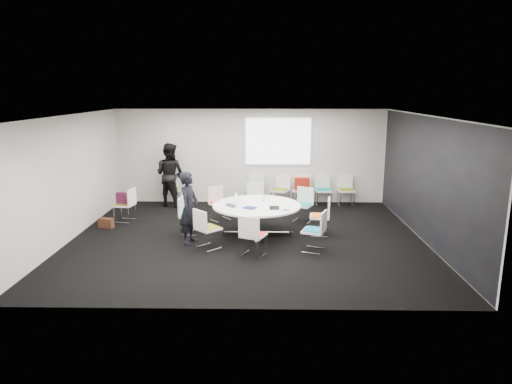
{
  "coord_description": "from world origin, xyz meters",
  "views": [
    {
      "loc": [
        0.39,
        -10.03,
        3.33
      ],
      "look_at": [
        0.2,
        0.4,
        1.0
      ],
      "focal_mm": 32.0,
      "sensor_mm": 36.0,
      "label": 1
    }
  ],
  "objects_px": {
    "chair_back_b": "(280,196)",
    "chair_ring_b": "(302,211)",
    "cup": "(263,199)",
    "chair_ring_a": "(320,223)",
    "chair_back_e": "(346,196)",
    "chair_person_back": "(172,195)",
    "brown_bag": "(106,223)",
    "chair_back_a": "(255,195)",
    "chair_ring_f": "(208,236)",
    "chair_back_d": "(323,196)",
    "chair_ring_h": "(314,238)",
    "chair_spare_left": "(126,211)",
    "person_back": "(170,175)",
    "maroon_bag": "(124,198)",
    "chair_ring_e": "(190,222)",
    "chair_ring_c": "(255,206)",
    "chair_ring_g": "(253,243)",
    "laptop": "(233,205)",
    "chair_back_c": "(301,196)",
    "person_main": "(189,208)",
    "conference_table": "(257,213)",
    "chair_ring_d": "(220,210)"
  },
  "relations": [
    {
      "from": "chair_back_c",
      "to": "maroon_bag",
      "type": "height_order",
      "value": "chair_back_c"
    },
    {
      "from": "chair_ring_g",
      "to": "person_back",
      "type": "relative_size",
      "value": 0.48
    },
    {
      "from": "chair_ring_d",
      "to": "maroon_bag",
      "type": "height_order",
      "value": "chair_ring_d"
    },
    {
      "from": "chair_ring_f",
      "to": "chair_back_b",
      "type": "relative_size",
      "value": 1.0
    },
    {
      "from": "chair_ring_e",
      "to": "chair_back_e",
      "type": "distance_m",
      "value": 5.06
    },
    {
      "from": "chair_ring_a",
      "to": "chair_back_b",
      "type": "height_order",
      "value": "same"
    },
    {
      "from": "chair_back_e",
      "to": "chair_ring_g",
      "type": "bearing_deg",
      "value": 56.83
    },
    {
      "from": "chair_ring_g",
      "to": "chair_person_back",
      "type": "xyz_separation_m",
      "value": [
        -2.53,
        4.33,
        0.0
      ]
    },
    {
      "from": "chair_ring_c",
      "to": "chair_ring_a",
      "type": "bearing_deg",
      "value": 136.8
    },
    {
      "from": "chair_back_a",
      "to": "person_back",
      "type": "height_order",
      "value": "person_back"
    },
    {
      "from": "chair_ring_h",
      "to": "chair_back_e",
      "type": "relative_size",
      "value": 1.0
    },
    {
      "from": "chair_spare_left",
      "to": "laptop",
      "type": "relative_size",
      "value": 2.51
    },
    {
      "from": "cup",
      "to": "chair_ring_g",
      "type": "bearing_deg",
      "value": -96.24
    },
    {
      "from": "conference_table",
      "to": "brown_bag",
      "type": "bearing_deg",
      "value": 172.52
    },
    {
      "from": "brown_bag",
      "to": "chair_ring_a",
      "type": "bearing_deg",
      "value": -5.12
    },
    {
      "from": "chair_back_b",
      "to": "maroon_bag",
      "type": "relative_size",
      "value": 2.2
    },
    {
      "from": "chair_ring_e",
      "to": "chair_back_c",
      "type": "height_order",
      "value": "same"
    },
    {
      "from": "chair_back_c",
      "to": "chair_person_back",
      "type": "distance_m",
      "value": 3.86
    },
    {
      "from": "chair_back_d",
      "to": "cup",
      "type": "distance_m",
      "value": 3.1
    },
    {
      "from": "conference_table",
      "to": "cup",
      "type": "xyz_separation_m",
      "value": [
        0.15,
        0.4,
        0.26
      ]
    },
    {
      "from": "chair_ring_a",
      "to": "chair_back_c",
      "type": "xyz_separation_m",
      "value": [
        -0.21,
        2.88,
        0.0
      ]
    },
    {
      "from": "chair_ring_c",
      "to": "chair_ring_d",
      "type": "distance_m",
      "value": 1.0
    },
    {
      "from": "chair_back_b",
      "to": "cup",
      "type": "xyz_separation_m",
      "value": [
        -0.51,
        -2.48,
        0.5
      ]
    },
    {
      "from": "chair_ring_h",
      "to": "cup",
      "type": "xyz_separation_m",
      "value": [
        -1.08,
        1.49,
        0.5
      ]
    },
    {
      "from": "chair_ring_c",
      "to": "brown_bag",
      "type": "relative_size",
      "value": 2.44
    },
    {
      "from": "chair_ring_c",
      "to": "chair_back_e",
      "type": "height_order",
      "value": "same"
    },
    {
      "from": "chair_back_e",
      "to": "chair_person_back",
      "type": "xyz_separation_m",
      "value": [
        -5.18,
        -0.0,
        0.0
      ]
    },
    {
      "from": "chair_ring_d",
      "to": "maroon_bag",
      "type": "relative_size",
      "value": 2.2
    },
    {
      "from": "chair_ring_a",
      "to": "chair_ring_f",
      "type": "height_order",
      "value": "same"
    },
    {
      "from": "maroon_bag",
      "to": "chair_ring_e",
      "type": "bearing_deg",
      "value": -28.57
    },
    {
      "from": "chair_spare_left",
      "to": "person_back",
      "type": "distance_m",
      "value": 1.98
    },
    {
      "from": "chair_ring_h",
      "to": "chair_back_e",
      "type": "bearing_deg",
      "value": 2.21
    },
    {
      "from": "conference_table",
      "to": "chair_back_c",
      "type": "height_order",
      "value": "chair_back_c"
    },
    {
      "from": "chair_ring_g",
      "to": "chair_ring_h",
      "type": "relative_size",
      "value": 1.0
    },
    {
      "from": "chair_ring_h",
      "to": "chair_person_back",
      "type": "relative_size",
      "value": 1.0
    },
    {
      "from": "chair_back_a",
      "to": "chair_back_d",
      "type": "bearing_deg",
      "value": -162.08
    },
    {
      "from": "chair_ring_c",
      "to": "chair_back_b",
      "type": "distance_m",
      "value": 1.44
    },
    {
      "from": "chair_back_a",
      "to": "brown_bag",
      "type": "distance_m",
      "value": 4.37
    },
    {
      "from": "chair_ring_b",
      "to": "chair_back_a",
      "type": "xyz_separation_m",
      "value": [
        -1.27,
        1.8,
        0.0
      ]
    },
    {
      "from": "maroon_bag",
      "to": "laptop",
      "type": "bearing_deg",
      "value": -22.36
    },
    {
      "from": "person_main",
      "to": "chair_ring_e",
      "type": "bearing_deg",
      "value": 23.08
    },
    {
      "from": "chair_ring_c",
      "to": "person_main",
      "type": "height_order",
      "value": "person_main"
    },
    {
      "from": "chair_ring_a",
      "to": "laptop",
      "type": "xyz_separation_m",
      "value": [
        -2.04,
        -0.14,
        0.47
      ]
    },
    {
      "from": "chair_ring_g",
      "to": "person_main",
      "type": "distance_m",
      "value": 1.73
    },
    {
      "from": "chair_ring_b",
      "to": "chair_spare_left",
      "type": "height_order",
      "value": "same"
    },
    {
      "from": "chair_back_b",
      "to": "chair_ring_b",
      "type": "bearing_deg",
      "value": 130.03
    },
    {
      "from": "chair_back_b",
      "to": "chair_back_c",
      "type": "relative_size",
      "value": 1.0
    },
    {
      "from": "chair_ring_b",
      "to": "chair_ring_g",
      "type": "bearing_deg",
      "value": 91.23
    },
    {
      "from": "chair_ring_c",
      "to": "person_main",
      "type": "distance_m",
      "value": 2.71
    },
    {
      "from": "chair_ring_f",
      "to": "person_main",
      "type": "distance_m",
      "value": 0.78
    }
  ]
}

